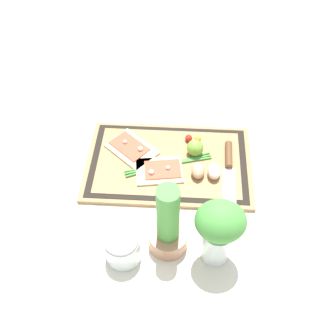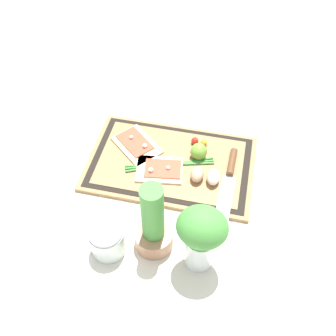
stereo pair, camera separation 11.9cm
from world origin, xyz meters
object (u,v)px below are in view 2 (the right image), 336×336
(cherry_tomato_yellow, at_px, (204,143))
(egg_brown, at_px, (197,174))
(herb_pot, at_px, (153,227))
(pizza_slice_near, at_px, (137,144))
(sauce_jar, at_px, (108,241))
(lime, at_px, (199,151))
(herb_glass, at_px, (201,235))
(knife, at_px, (230,173))
(pizza_slice_far, at_px, (160,169))
(egg_pink, at_px, (213,177))
(cherry_tomato_red, at_px, (195,141))

(cherry_tomato_yellow, bearing_deg, egg_brown, 90.55)
(egg_brown, xyz_separation_m, herb_pot, (0.08, 0.23, 0.05))
(pizza_slice_near, distance_m, sauce_jar, 0.37)
(lime, bearing_deg, herb_glass, 99.67)
(knife, distance_m, lime, 0.12)
(knife, relative_size, herb_pot, 1.16)
(pizza_slice_far, height_order, egg_pink, egg_pink)
(knife, distance_m, sauce_jar, 0.42)
(sauce_jar, height_order, herb_glass, herb_glass)
(herb_pot, bearing_deg, herb_glass, 169.92)
(herb_pot, distance_m, herb_glass, 0.13)
(cherry_tomato_red, distance_m, herb_pot, 0.38)
(knife, relative_size, cherry_tomato_yellow, 13.54)
(cherry_tomato_red, bearing_deg, pizza_slice_far, 58.03)
(lime, bearing_deg, cherry_tomato_red, -69.00)
(pizza_slice_far, relative_size, knife, 0.55)
(egg_brown, distance_m, sauce_jar, 0.33)
(knife, xyz_separation_m, cherry_tomato_red, (0.13, -0.11, 0.00))
(pizza_slice_near, distance_m, lime, 0.20)
(pizza_slice_far, distance_m, knife, 0.21)
(knife, height_order, egg_brown, egg_brown)
(knife, distance_m, herb_glass, 0.31)
(lime, relative_size, cherry_tomato_red, 2.26)
(pizza_slice_near, xyz_separation_m, sauce_jar, (-0.02, 0.36, 0.02))
(egg_pink, relative_size, herb_pot, 0.24)
(pizza_slice_far, bearing_deg, pizza_slice_near, -41.03)
(pizza_slice_far, distance_m, egg_pink, 0.16)
(pizza_slice_near, height_order, lime, lime)
(cherry_tomato_red, bearing_deg, sauce_jar, 68.79)
(cherry_tomato_red, relative_size, sauce_jar, 0.25)
(egg_pink, height_order, cherry_tomato_yellow, egg_pink)
(egg_brown, xyz_separation_m, herb_glass, (-0.05, 0.26, 0.09))
(cherry_tomato_red, xyz_separation_m, cherry_tomato_yellow, (-0.03, 0.00, -0.00))
(egg_pink, xyz_separation_m, herb_glass, (0.00, 0.25, 0.09))
(egg_pink, xyz_separation_m, cherry_tomato_yellow, (0.05, -0.14, -0.01))
(sauce_jar, bearing_deg, egg_pink, -131.31)
(herb_pot, distance_m, sauce_jar, 0.13)
(pizza_slice_near, relative_size, lime, 3.53)
(egg_pink, relative_size, herb_glass, 0.27)
(egg_brown, xyz_separation_m, lime, (0.01, -0.08, 0.01))
(egg_pink, distance_m, cherry_tomato_red, 0.16)
(sauce_jar, distance_m, herb_glass, 0.26)
(herb_glass, bearing_deg, egg_brown, -79.37)
(pizza_slice_near, xyz_separation_m, cherry_tomato_yellow, (-0.21, -0.05, 0.01))
(lime, xyz_separation_m, sauce_jar, (0.18, 0.36, -0.00))
(pizza_slice_far, distance_m, lime, 0.13)
(lime, relative_size, sauce_jar, 0.56)
(egg_brown, height_order, herb_pot, herb_pot)
(pizza_slice_near, distance_m, cherry_tomato_red, 0.19)
(herb_pot, bearing_deg, knife, -123.07)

